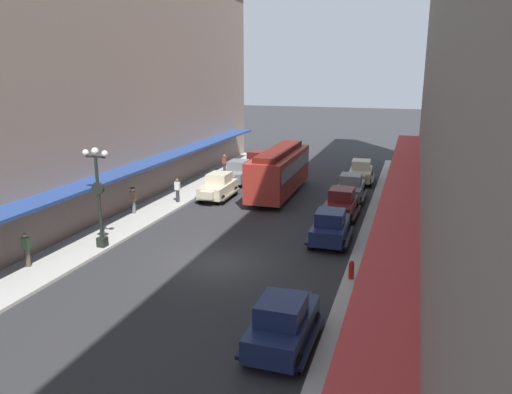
# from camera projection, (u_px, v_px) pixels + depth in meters

# --- Properties ---
(ground_plane) EXTENTS (200.00, 200.00, 0.00)m
(ground_plane) POSITION_uv_depth(u_px,v_px,m) (218.00, 263.00, 23.82)
(ground_plane) COLOR #2D2D30
(sidewalk_left) EXTENTS (3.00, 60.00, 0.15)m
(sidewalk_left) POSITION_uv_depth(u_px,v_px,m) (85.00, 245.00, 26.01)
(sidewalk_left) COLOR #B7B5AD
(sidewalk_left) RESTS_ON ground
(sidewalk_right) EXTENTS (3.00, 60.00, 0.15)m
(sidewalk_right) POSITION_uv_depth(u_px,v_px,m) (378.00, 281.00, 21.60)
(sidewalk_right) COLOR #B7B5AD
(sidewalk_right) RESTS_ON ground
(building_row_left) EXTENTS (4.30, 60.00, 17.02)m
(building_row_left) POSITION_uv_depth(u_px,v_px,m) (24.00, 80.00, 24.69)
(building_row_left) COLOR gray
(building_row_left) RESTS_ON ground
(parked_car_0) EXTENTS (2.29, 4.31, 1.84)m
(parked_car_0) POSITION_uv_depth(u_px,v_px,m) (361.00, 171.00, 40.31)
(parked_car_0) COLOR beige
(parked_car_0) RESTS_ON ground
(parked_car_1) EXTENTS (2.21, 4.28, 1.84)m
(parked_car_1) POSITION_uv_depth(u_px,v_px,m) (218.00, 186.00, 35.32)
(parked_car_1) COLOR beige
(parked_car_1) RESTS_ON ground
(parked_car_2) EXTENTS (2.20, 4.28, 1.84)m
(parked_car_2) POSITION_uv_depth(u_px,v_px,m) (350.00, 187.00, 34.88)
(parked_car_2) COLOR slate
(parked_car_2) RESTS_ON ground
(parked_car_3) EXTENTS (2.21, 4.29, 1.84)m
(parked_car_3) POSITION_uv_depth(u_px,v_px,m) (341.00, 203.00, 30.79)
(parked_car_3) COLOR #591919
(parked_car_3) RESTS_ON ground
(parked_car_4) EXTENTS (2.18, 4.27, 1.84)m
(parked_car_4) POSITION_uv_depth(u_px,v_px,m) (283.00, 322.00, 16.41)
(parked_car_4) COLOR #19234C
(parked_car_4) RESTS_ON ground
(parked_car_5) EXTENTS (2.30, 4.32, 1.84)m
(parked_car_5) POSITION_uv_depth(u_px,v_px,m) (238.00, 172.00, 40.14)
(parked_car_5) COLOR slate
(parked_car_5) RESTS_ON ground
(parked_car_6) EXTENTS (2.23, 4.29, 1.84)m
(parked_car_6) POSITION_uv_depth(u_px,v_px,m) (330.00, 226.00, 26.37)
(parked_car_6) COLOR #19234C
(parked_car_6) RESTS_ON ground
(parked_car_7) EXTENTS (2.29, 4.31, 1.84)m
(parked_car_7) POSITION_uv_depth(u_px,v_px,m) (257.00, 161.00, 44.64)
(parked_car_7) COLOR #591919
(parked_car_7) RESTS_ON ground
(streetcar) EXTENTS (2.66, 9.64, 3.46)m
(streetcar) POSITION_uv_depth(u_px,v_px,m) (279.00, 170.00, 36.20)
(streetcar) COLOR #A52D23
(streetcar) RESTS_ON ground
(lamp_post_with_clock) EXTENTS (1.42, 0.44, 5.16)m
(lamp_post_with_clock) POSITION_uv_depth(u_px,v_px,m) (98.00, 193.00, 24.91)
(lamp_post_with_clock) COLOR black
(lamp_post_with_clock) RESTS_ON sidewalk_left
(fire_hydrant) EXTENTS (0.24, 0.24, 0.82)m
(fire_hydrant) POSITION_uv_depth(u_px,v_px,m) (351.00, 269.00, 21.64)
(fire_hydrant) COLOR #B21E19
(fire_hydrant) RESTS_ON sidewalk_right
(pedestrian_0) EXTENTS (0.36, 0.24, 1.64)m
(pedestrian_0) POSITION_uv_depth(u_px,v_px,m) (177.00, 190.00, 33.96)
(pedestrian_0) COLOR #2D2D33
(pedestrian_0) RESTS_ON sidewalk_left
(pedestrian_1) EXTENTS (0.36, 0.24, 1.64)m
(pedestrian_1) POSITION_uv_depth(u_px,v_px,m) (224.00, 164.00, 43.32)
(pedestrian_1) COLOR #2D2D33
(pedestrian_1) RESTS_ON sidewalk_left
(pedestrian_2) EXTENTS (0.36, 0.24, 1.64)m
(pedestrian_2) POSITION_uv_depth(u_px,v_px,m) (27.00, 249.00, 22.84)
(pedestrian_2) COLOR #4C4238
(pedestrian_2) RESTS_ON sidewalk_left
(pedestrian_3) EXTENTS (0.36, 0.28, 1.67)m
(pedestrian_3) POSITION_uv_depth(u_px,v_px,m) (393.00, 188.00, 34.57)
(pedestrian_3) COLOR #2D2D33
(pedestrian_3) RESTS_ON sidewalk_right
(pedestrian_4) EXTENTS (0.36, 0.24, 1.64)m
(pedestrian_4) POSITION_uv_depth(u_px,v_px,m) (382.00, 205.00, 30.23)
(pedestrian_4) COLOR slate
(pedestrian_4) RESTS_ON sidewalk_right
(pedestrian_5) EXTENTS (0.36, 0.28, 1.67)m
(pedestrian_5) POSITION_uv_depth(u_px,v_px,m) (133.00, 200.00, 31.29)
(pedestrian_5) COLOR slate
(pedestrian_5) RESTS_ON sidewalk_left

